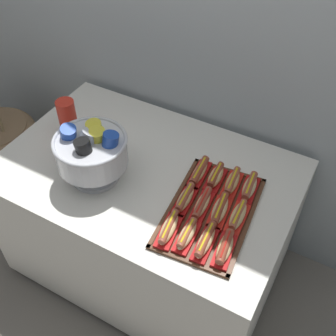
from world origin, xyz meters
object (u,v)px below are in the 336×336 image
at_px(hot_dog_1, 187,235).
at_px(hot_dog_5, 202,205).
at_px(floor_vase, 6,158).
at_px(hot_dog_2, 205,241).
at_px(cup_stack, 68,119).
at_px(hot_dog_9, 215,177).
at_px(hot_dog_4, 185,199).
at_px(hot_dog_6, 220,210).
at_px(buffet_table, 149,219).
at_px(hot_dog_10, 232,183).
at_px(serving_tray, 210,212).
at_px(hot_dog_7, 238,216).
at_px(hot_dog_11, 249,188).
at_px(hot_dog_3, 225,249).
at_px(hot_dog_0, 169,229).
at_px(punch_bowl, 91,151).
at_px(hot_dog_8, 199,172).

relative_size(hot_dog_1, hot_dog_5, 0.93).
bearing_deg(floor_vase, hot_dog_2, -12.09).
distance_m(hot_dog_1, cup_stack, 0.84).
xyz_separation_m(floor_vase, hot_dog_9, (1.44, -0.01, 0.55)).
distance_m(hot_dog_1, hot_dog_4, 0.18).
relative_size(hot_dog_2, cup_stack, 0.92).
bearing_deg(hot_dog_6, hot_dog_2, -84.71).
xyz_separation_m(buffet_table, hot_dog_10, (0.38, 0.08, 0.40)).
bearing_deg(hot_dog_1, floor_vase, 167.06).
height_order(hot_dog_5, hot_dog_6, hot_dog_6).
xyz_separation_m(buffet_table, hot_dog_4, (0.25, -0.10, 0.39)).
relative_size(serving_tray, hot_dog_9, 3.51).
xyz_separation_m(serving_tray, hot_dog_7, (0.11, 0.01, 0.03)).
bearing_deg(hot_dog_11, hot_dog_3, -84.71).
height_order(hot_dog_0, hot_dog_9, hot_dog_9).
height_order(hot_dog_1, hot_dog_3, same).
bearing_deg(punch_bowl, serving_tray, 6.13).
height_order(hot_dog_6, hot_dog_9, hot_dog_9).
bearing_deg(punch_bowl, hot_dog_5, 6.20).
height_order(hot_dog_1, hot_dog_9, hot_dog_9).
height_order(hot_dog_1, hot_dog_7, hot_dog_1).
relative_size(hot_dog_11, punch_bowl, 0.53).
bearing_deg(hot_dog_0, hot_dog_8, 95.29).
xyz_separation_m(hot_dog_5, hot_dog_9, (-0.02, 0.16, 0.00)).
relative_size(hot_dog_9, hot_dog_11, 0.96).
relative_size(hot_dog_2, hot_dog_4, 1.02).
distance_m(serving_tray, hot_dog_3, 0.20).
distance_m(floor_vase, punch_bowl, 1.19).
height_order(buffet_table, hot_dog_5, hot_dog_5).
distance_m(hot_dog_1, hot_dog_10, 0.34).
height_order(hot_dog_8, punch_bowl, punch_bowl).
xyz_separation_m(hot_dog_8, hot_dog_9, (0.07, 0.01, 0.00)).
height_order(punch_bowl, cup_stack, punch_bowl).
distance_m(hot_dog_1, hot_dog_3, 0.15).
bearing_deg(hot_dog_2, cup_stack, 162.13).
relative_size(buffet_table, hot_dog_11, 8.10).
distance_m(hot_dog_0, hot_dog_9, 0.34).
distance_m(hot_dog_5, hot_dog_7, 0.15).
bearing_deg(hot_dog_9, hot_dog_1, -84.71).
bearing_deg(hot_dog_5, serving_tray, 5.29).
xyz_separation_m(hot_dog_7, cup_stack, (-0.92, 0.11, 0.07)).
bearing_deg(hot_dog_7, hot_dog_1, -126.98).
xyz_separation_m(hot_dog_0, hot_dog_11, (0.19, 0.35, 0.00)).
xyz_separation_m(floor_vase, hot_dog_5, (1.45, -0.17, 0.55)).
xyz_separation_m(hot_dog_5, hot_dog_7, (0.15, 0.01, -0.00)).
distance_m(floor_vase, hot_dog_5, 1.56).
height_order(buffet_table, hot_dog_4, hot_dog_4).
height_order(buffet_table, hot_dog_2, hot_dog_2).
height_order(buffet_table, serving_tray, serving_tray).
bearing_deg(hot_dog_8, floor_vase, 179.36).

